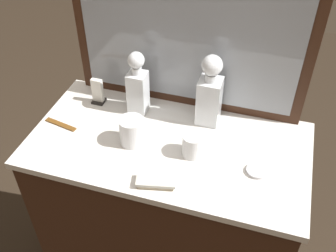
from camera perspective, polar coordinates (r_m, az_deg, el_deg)
dresser at (r=1.81m, az=0.00°, el=-13.07°), size 1.03×0.54×0.93m
dresser_mirror at (r=1.45m, az=3.07°, el=15.53°), size 0.91×0.03×0.77m
crystal_decanter_center at (r=1.50m, az=5.99°, el=4.25°), size 0.09×0.09×0.29m
crystal_decanter_right at (r=1.55m, az=-4.38°, el=5.40°), size 0.07×0.07×0.27m
crystal_tumbler_far_left at (r=1.44m, az=-5.24°, el=-0.89°), size 0.09×0.09×0.11m
crystal_tumbler_left at (r=1.40m, az=3.59°, el=-2.86°), size 0.08×0.08×0.09m
silver_brush_right at (r=1.32m, az=-1.73°, el=-7.99°), size 0.14×0.09×0.02m
porcelain_dish at (r=1.39m, az=12.68°, el=-6.32°), size 0.07×0.07×0.01m
tortoiseshell_comb at (r=1.59m, az=-15.20°, el=0.22°), size 0.14×0.05×0.01m
napkin_holder at (r=1.65m, az=-10.07°, el=4.75°), size 0.05×0.05×0.11m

